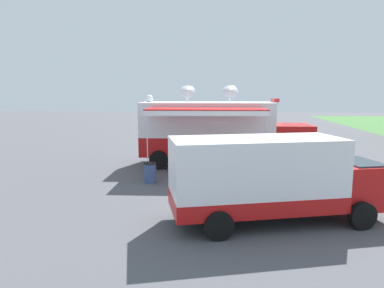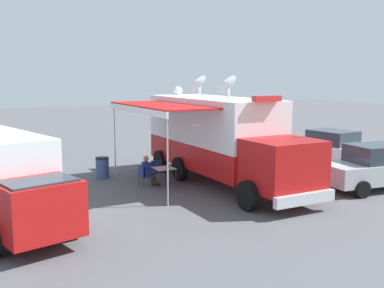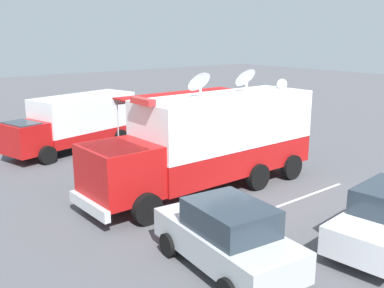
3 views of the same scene
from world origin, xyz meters
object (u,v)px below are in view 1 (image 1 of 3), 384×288
folding_chair_at_table (202,167)px  car_behind_truck (212,134)px  command_truck (220,130)px  trash_bin (150,173)px  car_far_corner (271,138)px  seated_responder (202,164)px  water_bottle (208,157)px  folding_table (206,161)px  folding_chair_beside_table (189,163)px  support_truck (272,179)px

folding_chair_at_table → car_behind_truck: 9.82m
command_truck → trash_bin: 5.36m
command_truck → car_far_corner: (-4.83, 3.57, -1.07)m
trash_bin → seated_responder: bearing=117.3°
water_bottle → car_far_corner: car_far_corner is taller
folding_table → car_far_corner: 8.26m
folding_chair_at_table → seated_responder: (-0.19, -0.00, 0.14)m
trash_bin → car_far_corner: (-8.87, 6.75, 0.42)m
trash_bin → folding_table: bearing=126.2°
water_bottle → folding_table: bearing=-35.1°
folding_chair_beside_table → seated_responder: bearing=45.8°
folding_table → folding_chair_at_table: bearing=-10.1°
command_truck → car_far_corner: command_truck is taller
folding_table → water_bottle: 0.24m
folding_chair_beside_table → folding_table: bearing=85.1°
seated_responder → trash_bin: seated_responder is taller
water_bottle → car_far_corner: 8.08m
folding_chair_at_table → seated_responder: size_ratio=0.70×
folding_table → car_behind_truck: bearing=179.1°
command_truck → car_behind_truck: 6.89m
seated_responder → support_truck: 6.22m
folding_table → seated_responder: 0.63m
car_far_corner → trash_bin: bearing=-37.3°
folding_table → support_truck: (6.30, 2.25, 0.71)m
folding_chair_beside_table → car_far_corner: (-6.99, 5.13, 0.37)m
folding_chair_beside_table → car_far_corner: bearing=143.7°
command_truck → folding_chair_beside_table: (2.16, -1.56, -1.43)m
folding_chair_at_table → command_truck: bearing=164.2°
command_truck → support_truck: (8.53, 1.54, -0.56)m
support_truck → car_behind_truck: size_ratio=1.62×
folding_table → folding_chair_beside_table: 0.87m
folding_chair_at_table → support_truck: support_truck is taller
folding_chair_at_table → car_behind_truck: car_behind_truck is taller
seated_responder → trash_bin: 2.62m
command_truck → water_bottle: command_truck is taller
trash_bin → car_behind_truck: bearing=166.4°
water_bottle → folding_chair_beside_table: (0.08, -0.95, -0.32)m
folding_table → car_far_corner: size_ratio=0.19×
support_truck → car_far_corner: size_ratio=1.63×
folding_chair_beside_table → car_far_corner: car_far_corner is taller
folding_chair_beside_table → support_truck: size_ratio=0.12×
folding_chair_at_table → car_behind_truck: size_ratio=0.20×
folding_chair_beside_table → folding_chair_at_table: bearing=39.0°
folding_table → car_behind_truck: size_ratio=0.19×
folding_chair_beside_table → trash_bin: trash_bin is taller
seated_responder → car_behind_truck: car_behind_truck is taller
car_behind_truck → folding_chair_beside_table: bearing=-6.3°
command_truck → folding_chair_at_table: command_truck is taller
command_truck → seated_responder: (2.84, -0.86, -1.30)m
support_truck → car_far_corner: (-13.36, 2.03, -0.51)m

